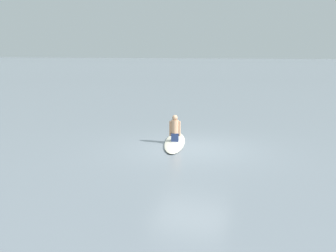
{
  "coord_description": "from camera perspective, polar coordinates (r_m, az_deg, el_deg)",
  "views": [
    {
      "loc": [
        12.34,
        3.54,
        3.13
      ],
      "look_at": [
        -0.82,
        -1.1,
        0.56
      ],
      "focal_mm": 42.74,
      "sensor_mm": 36.0,
      "label": 1
    }
  ],
  "objects": [
    {
      "name": "surfboard",
      "position": [
        13.99,
        0.98,
        -2.31
      ],
      "size": [
        3.41,
        1.55,
        0.08
      ],
      "primitive_type": "ellipsoid",
      "rotation": [
        0.0,
        0.0,
        0.27
      ],
      "color": "silver",
      "rests_on": "ground"
    },
    {
      "name": "person_paddler",
      "position": [
        13.9,
        0.99,
        -0.47
      ],
      "size": [
        0.36,
        0.4,
        0.92
      ],
      "rotation": [
        0.0,
        0.0,
        0.27
      ],
      "color": "navy",
      "rests_on": "surfboard"
    },
    {
      "name": "ground_plane",
      "position": [
        13.21,
        3.3,
        -3.27
      ],
      "size": [
        400.0,
        400.0,
        0.0
      ],
      "primitive_type": "plane",
      "color": "gray"
    }
  ]
}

